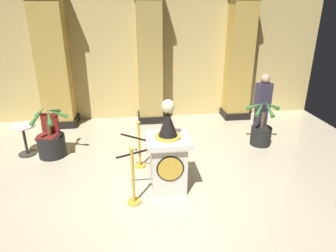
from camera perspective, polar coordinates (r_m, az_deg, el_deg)
ground_plane at (r=5.46m, az=-0.27°, el=-13.32°), size 10.12×10.12×0.00m
back_wall at (r=8.84m, az=-3.71°, el=13.48°), size 10.12×0.16×3.74m
pedestal_clock at (r=5.37m, az=0.01°, el=-5.81°), size 0.77×0.77×1.71m
stanchion_near at (r=6.24m, az=-5.47°, el=-4.77°), size 0.24×0.24×1.03m
stanchion_far at (r=5.14m, az=-6.64°, el=-10.96°), size 0.24×0.24×1.06m
velvet_rope at (r=5.49m, az=-6.16°, el=-3.73°), size 0.72×0.74×0.22m
column_left at (r=8.73m, az=-21.02°, el=11.42°), size 0.95×0.95×3.59m
column_right at (r=9.03m, az=13.41°, el=12.56°), size 0.80×0.80×3.59m
column_centre_rear at (r=8.50m, az=-3.53°, el=12.54°), size 0.80×0.80×3.59m
potted_palm_left at (r=7.15m, az=-21.43°, el=-2.89°), size 0.80×0.82×1.20m
potted_palm_right at (r=7.55m, az=17.42°, el=-0.91°), size 0.82×0.82×1.15m
bystander_guest at (r=7.67m, az=17.56°, el=3.75°), size 0.40×0.29×1.69m
cafe_table at (r=7.40m, az=-25.81°, el=-1.74°), size 0.55×0.55×0.72m
cafe_chair_red at (r=7.12m, az=-21.82°, el=-0.96°), size 0.49×0.49×0.96m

